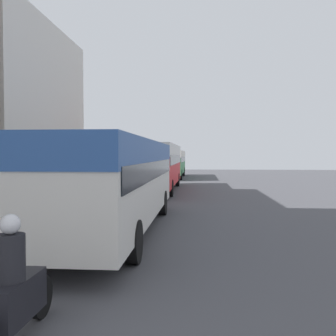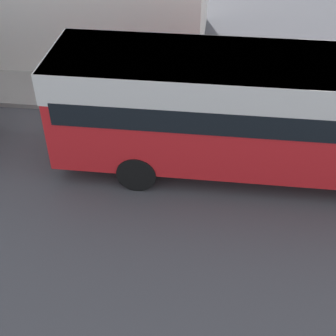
{
  "view_description": "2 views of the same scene",
  "coord_description": "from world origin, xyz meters",
  "views": [
    {
      "loc": [
        1.03,
        -1.49,
        2.49
      ],
      "look_at": [
        -1.01,
        23.18,
        1.58
      ],
      "focal_mm": 40.0,
      "sensor_mm": 36.0,
      "label": 1
    },
    {
      "loc": [
        8.26,
        22.22,
        7.94
      ],
      "look_at": [
        -0.34,
        21.22,
        0.94
      ],
      "focal_mm": 50.0,
      "sensor_mm": 36.0,
      "label": 2
    }
  ],
  "objects": [
    {
      "name": "pedestrian_near_curb",
      "position": [
        -5.67,
        17.39,
        1.03
      ],
      "size": [
        0.38,
        0.38,
        1.72
      ],
      "color": "#232838",
      "rests_on": "sidewalk"
    },
    {
      "name": "bus_following",
      "position": [
        -1.79,
        23.94,
        2.04
      ],
      "size": [
        2.63,
        11.48,
        3.14
      ],
      "color": "red",
      "rests_on": "ground_plane"
    }
  ]
}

